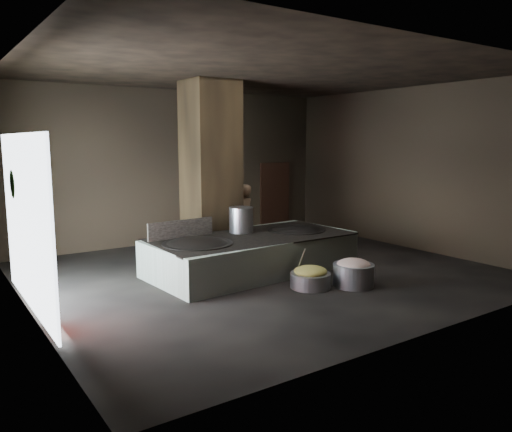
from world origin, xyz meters
TOP-DOWN VIEW (x-y plane):
  - floor at (0.00, 0.00)m, footprint 10.00×9.00m
  - ceiling at (0.00, 0.00)m, footprint 10.00×9.00m
  - back_wall at (0.00, 4.55)m, footprint 10.00×0.10m
  - front_wall at (0.00, -4.55)m, footprint 10.00×0.10m
  - left_wall at (-5.05, 0.00)m, footprint 0.10×9.00m
  - right_wall at (5.05, 0.00)m, footprint 0.10×9.00m
  - pillar at (-0.30, 1.90)m, footprint 1.20×1.20m
  - hearth_platform at (-0.13, 0.27)m, footprint 4.91×2.60m
  - platform_cap at (-0.13, 0.27)m, footprint 4.66×2.24m
  - wok_left at (-1.58, 0.22)m, footprint 1.50×1.50m
  - wok_left_rim at (-1.58, 0.22)m, footprint 1.53×1.53m
  - wok_right at (1.22, 0.32)m, footprint 1.40×1.40m
  - wok_right_rim at (1.22, 0.32)m, footprint 1.43×1.43m
  - stock_pot at (-0.08, 0.82)m, footprint 0.58×0.58m
  - splash_guard at (-1.58, 1.02)m, footprint 1.66×0.18m
  - cook at (0.71, 1.94)m, footprint 0.78×0.63m
  - veg_basin at (0.11, -1.54)m, footprint 1.09×1.09m
  - veg_fill at (0.11, -1.54)m, footprint 0.69×0.69m
  - ladle at (-0.04, -1.39)m, footprint 0.05×0.33m
  - meat_basin at (0.94, -1.95)m, footprint 0.98×0.98m
  - meat_fill at (0.94, -1.95)m, footprint 0.71×0.71m
  - doorway_near at (1.20, 4.45)m, footprint 1.18×0.08m
  - doorway_near_glow at (1.46, 4.58)m, footprint 0.85×0.04m
  - doorway_far at (3.60, 4.45)m, footprint 1.18×0.08m
  - doorway_far_glow at (3.56, 4.55)m, footprint 0.89×0.04m
  - left_opening at (-4.95, 0.20)m, footprint 0.04×4.20m
  - pavilion_sliver at (-4.88, -1.10)m, footprint 0.05×0.90m
  - tree_silhouette at (-4.85, 1.30)m, footprint 0.28×1.10m

SIDE VIEW (x-z plane):
  - floor at x=0.00m, z-range -0.10..0.00m
  - veg_basin at x=0.11m, z-range 0.00..0.31m
  - meat_basin at x=0.94m, z-range 0.00..0.47m
  - veg_fill at x=0.11m, z-range 0.24..0.46m
  - hearth_platform at x=-0.13m, z-range 0.00..0.83m
  - meat_fill at x=0.94m, z-range 0.31..0.59m
  - ladle at x=-0.04m, z-range 0.25..0.85m
  - wok_left at x=-1.58m, z-range 0.54..0.96m
  - wok_right at x=1.22m, z-range 0.55..0.95m
  - platform_cap at x=-0.13m, z-range 0.80..0.83m
  - wok_left_rim at x=-1.58m, z-range 0.79..0.85m
  - wok_right_rim at x=1.22m, z-range 0.79..0.85m
  - pavilion_sliver at x=-4.88m, z-range 0.00..1.70m
  - cook at x=0.71m, z-range 0.00..1.87m
  - splash_guard at x=-1.58m, z-range 0.82..1.24m
  - doorway_near_glow at x=1.46m, z-range 0.04..2.06m
  - doorway_far_glow at x=3.56m, z-range 0.00..2.10m
  - doorway_near at x=1.20m, z-range -0.09..2.29m
  - doorway_far at x=3.60m, z-range -0.09..2.29m
  - stock_pot at x=-0.08m, z-range 0.82..1.44m
  - left_opening at x=-4.95m, z-range 0.05..3.15m
  - tree_silhouette at x=-4.85m, z-range 1.65..2.75m
  - back_wall at x=0.00m, z-range 0.00..4.50m
  - front_wall at x=0.00m, z-range 0.00..4.50m
  - left_wall at x=-5.05m, z-range 0.00..4.50m
  - right_wall at x=5.05m, z-range 0.00..4.50m
  - pillar at x=-0.30m, z-range 0.00..4.50m
  - ceiling at x=0.00m, z-range 4.50..4.60m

